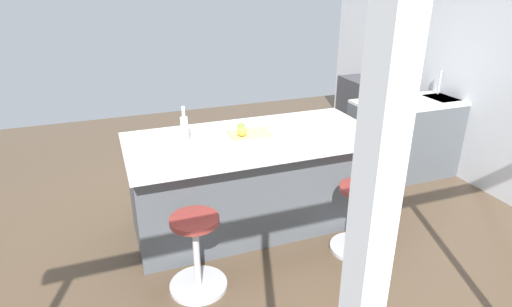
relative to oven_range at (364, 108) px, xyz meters
name	(u,v)px	position (x,y,z in m)	size (l,w,h in m)	color
ground_plane	(249,219)	(2.34, 1.61, -0.43)	(7.60, 7.60, 0.00)	brown
interior_partition_left	(487,63)	(-0.35, 1.61, 0.91)	(0.12, 5.84, 2.68)	silver
sink_cabinet	(425,135)	(0.00, 1.26, 0.02)	(1.82, 0.60, 1.18)	#4C5156
oven_range	(364,108)	(0.00, 0.00, 0.00)	(0.60, 0.61, 0.87)	#38383D
kitchen_island	(252,181)	(2.33, 1.68, 0.02)	(2.20, 1.06, 0.90)	#4C5156
stool_by_window	(358,220)	(1.64, 2.39, -0.14)	(0.44, 0.44, 0.61)	#B7B7BC
stool_middle	(197,255)	(3.03, 2.39, -0.14)	(0.44, 0.44, 0.61)	#B7B7BC
cutting_board	(250,134)	(2.35, 1.66, 0.48)	(0.36, 0.24, 0.02)	tan
apple_yellow	(242,131)	(2.44, 1.72, 0.53)	(0.08, 0.08, 0.08)	gold
apple_green	(241,127)	(2.40, 1.58, 0.52)	(0.07, 0.07, 0.07)	#609E2D
water_bottle	(184,128)	(2.92, 1.64, 0.59)	(0.06, 0.06, 0.31)	silver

